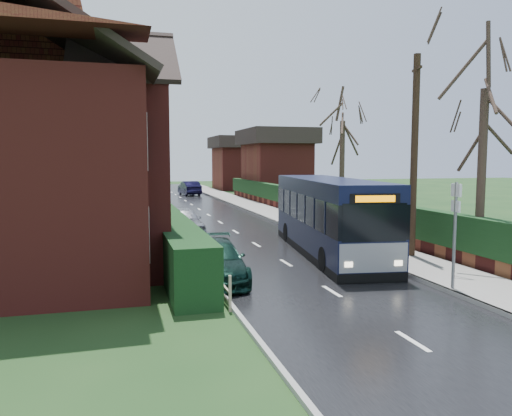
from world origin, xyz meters
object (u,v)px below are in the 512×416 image
object	(u,v)px
car_silver	(182,221)
bus_stop_sign	(455,221)
brick_house	(30,141)
bus	(329,217)
car_green	(215,261)
telegraph_pole	(414,157)

from	to	relation	value
car_silver	bus_stop_sign	xyz separation A→B (m)	(6.00, -12.53, 1.33)
brick_house	bus_stop_sign	bearing A→B (deg)	-33.05
bus	car_silver	world-z (taller)	bus
bus	bus_stop_sign	size ratio (longest dim) A/B	3.21
bus	car_silver	bearing A→B (deg)	136.18
brick_house	bus_stop_sign	size ratio (longest dim) A/B	4.71
bus	bus_stop_sign	world-z (taller)	bus_stop_sign
brick_house	bus	size ratio (longest dim) A/B	1.47
bus	bus_stop_sign	xyz separation A→B (m)	(1.01, -6.28, 0.57)
brick_house	car_silver	xyz separation A→B (m)	(5.93, 4.76, -3.67)
car_green	bus_stop_sign	size ratio (longest dim) A/B	1.36
car_silver	car_green	distance (m)	9.31
telegraph_pole	car_silver	bearing A→B (deg)	149.68
car_silver	bus_stop_sign	distance (m)	13.95
car_silver	bus_stop_sign	bearing A→B (deg)	-69.56
telegraph_pole	brick_house	bearing A→B (deg)	-177.31
car_green	bus_stop_sign	bearing A→B (deg)	-23.50
brick_house	telegraph_pole	distance (m)	13.92
bus	bus_stop_sign	distance (m)	6.38
brick_house	car_silver	bearing A→B (deg)	38.74
bus_stop_sign	brick_house	bearing A→B (deg)	155.94
bus	car_green	bearing A→B (deg)	-141.43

